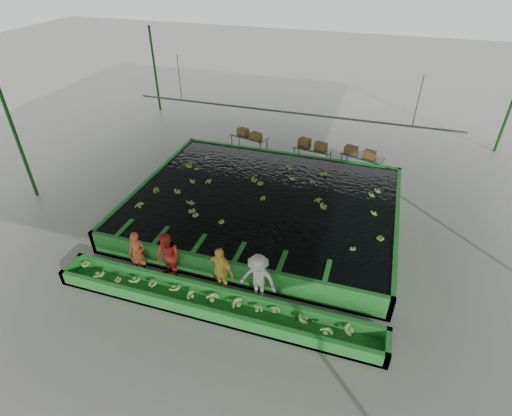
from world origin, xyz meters
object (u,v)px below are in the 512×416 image
(worker_b, at_px, (168,258))
(sorting_trough, at_px, (213,304))
(worker_d, at_px, (258,279))
(box_stack_mid, at_px, (312,147))
(box_stack_left, at_px, (249,136))
(flotation_tank, at_px, (264,206))
(worker_a, at_px, (138,253))
(packing_table_left, at_px, (249,143))
(worker_c, at_px, (220,270))
(box_stack_right, at_px, (360,155))
(packing_table_mid, at_px, (312,155))
(packing_table_right, at_px, (361,164))

(worker_b, bearing_deg, sorting_trough, -2.44)
(worker_d, xyz_separation_m, box_stack_mid, (-0.22, 9.35, -0.03))
(box_stack_left, bearing_deg, flotation_tank, -65.80)
(worker_a, relative_size, packing_table_left, 0.82)
(worker_b, bearing_deg, worker_a, -158.72)
(worker_a, height_order, worker_c, worker_c)
(box_stack_right, bearing_deg, worker_d, -102.69)
(worker_d, xyz_separation_m, box_stack_right, (2.04, 9.07, 0.01))
(packing_table_left, distance_m, box_stack_right, 5.59)
(packing_table_mid, relative_size, box_stack_right, 1.26)
(worker_a, relative_size, worker_d, 0.91)
(worker_a, xyz_separation_m, packing_table_left, (0.54, 9.60, -0.34))
(worker_d, relative_size, box_stack_mid, 1.20)
(flotation_tank, xyz_separation_m, box_stack_mid, (0.90, 5.05, 0.38))
(flotation_tank, bearing_deg, worker_b, -112.95)
(flotation_tank, height_order, worker_a, worker_a)
(worker_b, bearing_deg, worker_c, 21.28)
(worker_c, height_order, packing_table_left, worker_c)
(packing_table_mid, bearing_deg, worker_a, -112.60)
(worker_c, relative_size, packing_table_right, 0.88)
(packing_table_left, xyz_separation_m, box_stack_mid, (3.28, -0.24, 0.40))
(worker_c, xyz_separation_m, box_stack_left, (-2.26, 9.50, 0.02))
(worker_c, distance_m, box_stack_right, 9.63)
(packing_table_right, bearing_deg, flotation_tank, -124.45)
(packing_table_mid, distance_m, packing_table_right, 2.35)
(sorting_trough, relative_size, box_stack_right, 6.89)
(worker_d, xyz_separation_m, packing_table_left, (-3.50, 9.60, -0.43))
(sorting_trough, height_order, packing_table_mid, packing_table_mid)
(worker_b, height_order, box_stack_mid, worker_b)
(packing_table_left, height_order, box_stack_mid, box_stack_mid)
(packing_table_left, relative_size, packing_table_right, 0.99)
(worker_b, xyz_separation_m, box_stack_right, (4.99, 9.07, -0.01))
(worker_a, xyz_separation_m, box_stack_mid, (3.82, 9.35, 0.05))
(worker_a, distance_m, worker_c, 2.85)
(flotation_tank, distance_m, sorting_trough, 5.10)
(box_stack_mid, bearing_deg, box_stack_left, 177.40)
(worker_c, height_order, packing_table_right, worker_c)
(worker_c, xyz_separation_m, box_stack_mid, (0.98, 9.35, -0.01))
(packing_table_right, distance_m, box_stack_mid, 2.43)
(sorting_trough, distance_m, worker_c, 1.00)
(packing_table_left, height_order, box_stack_right, box_stack_right)
(flotation_tank, distance_m, packing_table_right, 5.80)
(box_stack_mid, bearing_deg, worker_b, -106.24)
(worker_d, relative_size, packing_table_left, 0.90)
(packing_table_mid, bearing_deg, packing_table_right, -4.67)
(packing_table_right, bearing_deg, box_stack_right, -170.56)
(packing_table_mid, bearing_deg, packing_table_left, 174.50)
(worker_b, relative_size, worker_c, 1.04)
(worker_a, bearing_deg, packing_table_right, 43.29)
(flotation_tank, xyz_separation_m, box_stack_left, (-2.34, 5.20, 0.41))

